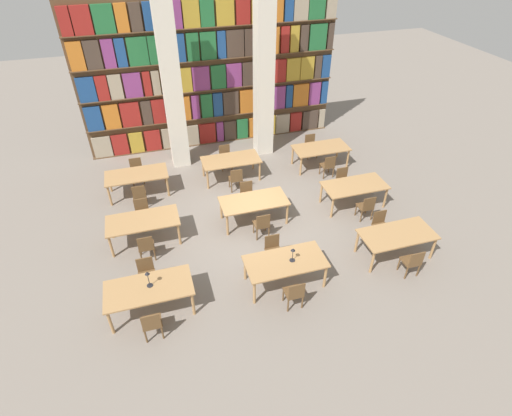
{
  "coord_description": "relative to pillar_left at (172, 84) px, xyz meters",
  "views": [
    {
      "loc": [
        -2.66,
        -9.18,
        7.69
      ],
      "look_at": [
        0.0,
        -0.26,
        0.69
      ],
      "focal_mm": 28.0,
      "sensor_mm": 36.0,
      "label": 1
    }
  ],
  "objects": [
    {
      "name": "chair_5",
      "position": [
        4.88,
        -5.94,
        -2.53
      ],
      "size": [
        0.42,
        0.4,
        0.87
      ],
      "rotation": [
        0.0,
        0.0,
        3.14
      ],
      "color": "brown",
      "rests_on": "ground_plane"
    },
    {
      "name": "reading_table_3",
      "position": [
        -1.6,
        -4.18,
        -2.31
      ],
      "size": [
        2.0,
        0.99,
        0.77
      ],
      "color": "tan",
      "rests_on": "ground_plane"
    },
    {
      "name": "pillar_left",
      "position": [
        0.0,
        0.0,
        0.0
      ],
      "size": [
        0.62,
        0.62,
        6.0
      ],
      "color": "silver",
      "rests_on": "ground_plane"
    },
    {
      "name": "chair_17",
      "position": [
        4.85,
        -0.94,
        -2.53
      ],
      "size": [
        0.42,
        0.4,
        0.87
      ],
      "rotation": [
        0.0,
        0.0,
        3.14
      ],
      "color": "brown",
      "rests_on": "ground_plane"
    },
    {
      "name": "reading_table_4",
      "position": [
        1.63,
        -4.17,
        -2.31
      ],
      "size": [
        2.0,
        0.99,
        0.77
      ],
      "color": "tan",
      "rests_on": "ground_plane"
    },
    {
      "name": "reading_table_2",
      "position": [
        4.88,
        -6.72,
        -2.31
      ],
      "size": [
        2.0,
        0.99,
        0.77
      ],
      "color": "tan",
      "rests_on": "ground_plane"
    },
    {
      "name": "chair_0",
      "position": [
        -1.67,
        -7.53,
        -2.53
      ],
      "size": [
        0.42,
        0.4,
        0.87
      ],
      "color": "brown",
      "rests_on": "ground_plane"
    },
    {
      "name": "chair_9",
      "position": [
        1.65,
        -3.39,
        -2.53
      ],
      "size": [
        0.42,
        0.4,
        0.87
      ],
      "rotation": [
        0.0,
        0.0,
        3.14
      ],
      "color": "brown",
      "rests_on": "ground_plane"
    },
    {
      "name": "bookshelf_bank",
      "position": [
        1.62,
        1.29,
        -0.3
      ],
      "size": [
        9.66,
        0.35,
        5.5
      ],
      "color": "brown",
      "rests_on": "ground_plane"
    },
    {
      "name": "chair_7",
      "position": [
        -1.6,
        -3.4,
        -2.53
      ],
      "size": [
        0.42,
        0.4,
        0.87
      ],
      "rotation": [
        0.0,
        0.0,
        3.14
      ],
      "color": "brown",
      "rests_on": "ground_plane"
    },
    {
      "name": "desk_lamp_1",
      "position": [
        1.83,
        -6.87,
        -1.97
      ],
      "size": [
        0.14,
        0.14,
        0.4
      ],
      "color": "#232328",
      "rests_on": "reading_table_1"
    },
    {
      "name": "chair_14",
      "position": [
        1.53,
        -2.4,
        -2.53
      ],
      "size": [
        0.42,
        0.4,
        0.87
      ],
      "color": "brown",
      "rests_on": "ground_plane"
    },
    {
      "name": "chair_3",
      "position": [
        1.61,
        -6.05,
        -2.53
      ],
      "size": [
        0.42,
        0.4,
        0.87
      ],
      "rotation": [
        0.0,
        0.0,
        3.14
      ],
      "color": "brown",
      "rests_on": "ground_plane"
    },
    {
      "name": "desk_lamp_0",
      "position": [
        -1.59,
        -6.7,
        -1.93
      ],
      "size": [
        0.14,
        0.14,
        0.45
      ],
      "color": "#232328",
      "rests_on": "reading_table_0"
    },
    {
      "name": "ground_plane",
      "position": [
        1.62,
        -4.2,
        -3.0
      ],
      "size": [
        40.0,
        40.0,
        0.0
      ],
      "primitive_type": "plane",
      "color": "gray"
    },
    {
      "name": "chair_12",
      "position": [
        -1.63,
        -2.45,
        -2.53
      ],
      "size": [
        0.42,
        0.4,
        0.87
      ],
      "color": "brown",
      "rests_on": "ground_plane"
    },
    {
      "name": "reading_table_1",
      "position": [
        1.66,
        -6.83,
        -2.31
      ],
      "size": [
        2.0,
        0.99,
        0.77
      ],
      "color": "tan",
      "rests_on": "ground_plane"
    },
    {
      "name": "chair_15",
      "position": [
        1.53,
        -0.84,
        -2.53
      ],
      "size": [
        0.42,
        0.4,
        0.87
      ],
      "rotation": [
        0.0,
        0.0,
        3.14
      ],
      "color": "brown",
      "rests_on": "ground_plane"
    },
    {
      "name": "chair_10",
      "position": [
        4.92,
        -5.06,
        -2.53
      ],
      "size": [
        0.42,
        0.4,
        0.87
      ],
      "color": "brown",
      "rests_on": "ground_plane"
    },
    {
      "name": "reading_table_6",
      "position": [
        -1.63,
        -1.67,
        -2.31
      ],
      "size": [
        2.0,
        0.99,
        0.77
      ],
      "color": "tan",
      "rests_on": "ground_plane"
    },
    {
      "name": "chair_13",
      "position": [
        -1.63,
        -0.89,
        -2.53
      ],
      "size": [
        0.42,
        0.4,
        0.87
      ],
      "rotation": [
        0.0,
        0.0,
        3.14
      ],
      "color": "brown",
      "rests_on": "ground_plane"
    },
    {
      "name": "reading_table_7",
      "position": [
        1.55,
        -1.62,
        -2.31
      ],
      "size": [
        2.0,
        0.99,
        0.77
      ],
      "color": "tan",
      "rests_on": "ground_plane"
    },
    {
      "name": "chair_11",
      "position": [
        4.92,
        -3.5,
        -2.53
      ],
      "size": [
        0.42,
        0.4,
        0.87
      ],
      "rotation": [
        0.0,
        0.0,
        3.14
      ],
      "color": "brown",
      "rests_on": "ground_plane"
    },
    {
      "name": "chair_4",
      "position": [
        4.88,
        -7.5,
        -2.53
      ],
      "size": [
        0.42,
        0.4,
        0.87
      ],
      "color": "brown",
      "rests_on": "ground_plane"
    },
    {
      "name": "reading_table_5",
      "position": [
        4.9,
        -4.28,
        -2.31
      ],
      "size": [
        2.0,
        0.99,
        0.77
      ],
      "color": "tan",
      "rests_on": "ground_plane"
    },
    {
      "name": "chair_8",
      "position": [
        1.65,
        -4.95,
        -2.53
      ],
      "size": [
        0.42,
        0.4,
        0.87
      ],
      "color": "brown",
      "rests_on": "ground_plane"
    },
    {
      "name": "pillar_center",
      "position": [
        3.23,
        0.0,
        0.0
      ],
      "size": [
        0.62,
        0.62,
        6.0
      ],
      "color": "silver",
      "rests_on": "ground_plane"
    },
    {
      "name": "reading_table_0",
      "position": [
        -1.64,
        -6.75,
        -2.31
      ],
      "size": [
        2.0,
        0.99,
        0.77
      ],
      "color": "tan",
      "rests_on": "ground_plane"
    },
    {
      "name": "chair_6",
      "position": [
        -1.6,
        -4.96,
        -2.53
      ],
      "size": [
        0.42,
        0.4,
        0.87
      ],
      "color": "brown",
      "rests_on": "ground_plane"
    },
    {
      "name": "reading_table_8",
      "position": [
        4.89,
        -1.72,
        -2.31
      ],
      "size": [
        2.0,
        0.99,
        0.77
      ],
      "color": "tan",
      "rests_on": "ground_plane"
    },
    {
      "name": "chair_2",
      "position": [
        1.61,
        -7.61,
        -2.53
      ],
      "size": [
        0.42,
        0.4,
        0.87
      ],
      "color": "brown",
      "rests_on": "ground_plane"
    },
    {
      "name": "chair_16",
      "position": [
        4.85,
        -2.5,
        -2.53
      ],
      "size": [
        0.42,
        0.4,
        0.87
      ],
      "color": "brown",
      "rests_on": "ground_plane"
    },
    {
      "name": "chair_1",
      "position": [
        -1.67,
        -5.97,
        -2.53
      ],
      "size": [
        0.42,
        0.4,
        0.87
      ],
      "rotation": [
        0.0,
        0.0,
        3.14
      ],
      "color": "brown",
      "rests_on": "ground_plane"
    }
  ]
}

